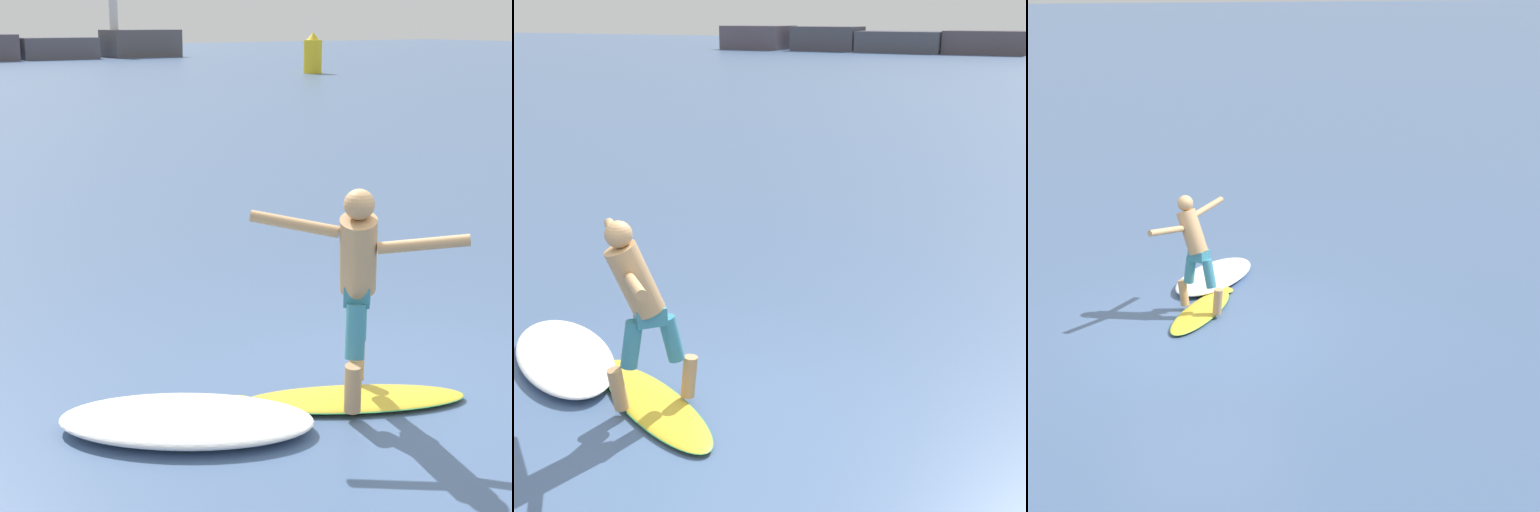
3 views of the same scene
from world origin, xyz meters
The scene contains 4 objects.
ground_plane centered at (0.00, 0.00, 0.00)m, with size 200.00×200.00×0.00m, color #47628D.
surfboard centered at (-0.51, 0.03, 0.04)m, with size 1.92×1.34×0.21m.
surfer centered at (-0.54, -0.05, 1.09)m, with size 1.25×1.18×1.72m.
wave_foam_at_tail centered at (-1.83, 0.35, 0.09)m, with size 2.08×1.84×0.17m.
Camera 2 is at (2.93, -4.58, 3.38)m, focal length 50.00 mm.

